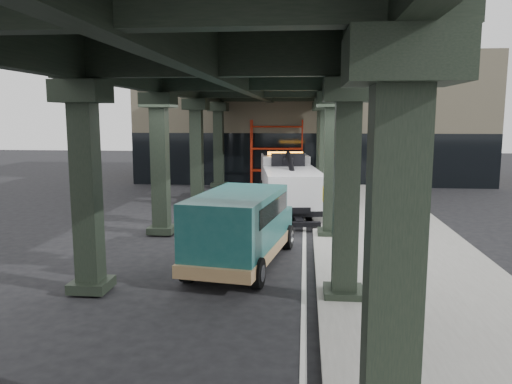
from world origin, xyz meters
The scene contains 8 objects.
ground centered at (0.00, 0.00, 0.00)m, with size 90.00×90.00×0.00m, color black.
sidewalk centered at (4.50, 2.00, 0.07)m, with size 5.00×40.00×0.15m, color gray.
lane_stripe centered at (1.70, 2.00, 0.01)m, with size 0.12×38.00×0.01m, color silver.
viaduct centered at (-0.40, 2.00, 5.46)m, with size 7.40×32.00×6.40m.
building centered at (2.00, 20.00, 4.00)m, with size 22.00×10.00×8.00m, color #C6B793.
scaffolding centered at (0.00, 14.64, 2.11)m, with size 3.08×0.88×4.00m.
tow_truck centered at (0.94, 7.49, 1.28)m, with size 3.18×8.20×2.63m.
towed_van centered at (-0.08, -1.53, 1.14)m, with size 2.81×5.49×2.13m.
Camera 1 is at (1.67, -15.09, 4.19)m, focal length 35.00 mm.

